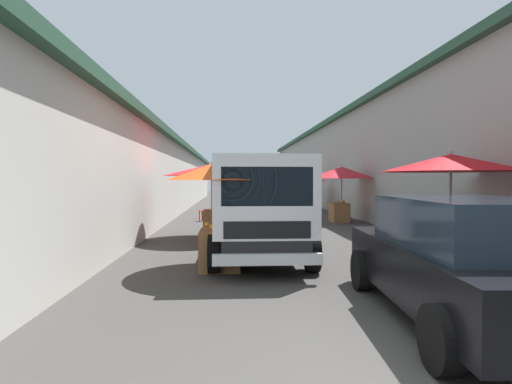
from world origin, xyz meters
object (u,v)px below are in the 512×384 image
object	(u,v)px
fruit_stall_far_right	(341,177)
fruit_stall_near_right	(212,178)
fruit_stall_near_left	(306,183)
fruit_stall_far_left	(450,174)
fruit_stall_mid_lane	(229,183)
plastic_stool	(202,213)
parked_scooter	(218,209)
hatchback_car	(465,259)
delivery_truck	(261,212)
vendor_by_crates	(227,200)

from	to	relation	value
fruit_stall_far_right	fruit_stall_near_right	bearing A→B (deg)	129.99
fruit_stall_near_left	fruit_stall_near_right	size ratio (longest dim) A/B	0.77
fruit_stall_far_left	fruit_stall_near_right	bearing A→B (deg)	50.64
fruit_stall_far_right	fruit_stall_near_left	xyz separation A→B (m)	(5.57, 0.36, -0.24)
fruit_stall_mid_lane	fruit_stall_near_left	size ratio (longest dim) A/B	1.12
fruit_stall_far_left	plastic_stool	xyz separation A→B (m)	(8.78, 5.40, -1.45)
fruit_stall_mid_lane	fruit_stall_near_right	size ratio (longest dim) A/B	0.87
fruit_stall_far_right	parked_scooter	distance (m)	5.26
fruit_stall_far_right	fruit_stall_mid_lane	size ratio (longest dim) A/B	1.09
fruit_stall_far_right	fruit_stall_far_left	size ratio (longest dim) A/B	0.99
fruit_stall_near_left	fruit_stall_far_right	bearing A→B (deg)	-176.26
fruit_stall_far_left	parked_scooter	xyz separation A→B (m)	(9.51, 4.79, -1.33)
fruit_stall_far_right	parked_scooter	bearing A→B (deg)	72.63
fruit_stall_far_left	parked_scooter	size ratio (longest dim) A/B	1.56
hatchback_car	delivery_truck	world-z (taller)	delivery_truck
fruit_stall_far_left	vendor_by_crates	bearing A→B (deg)	28.56
fruit_stall_near_left	vendor_by_crates	size ratio (longest dim) A/B	1.40
fruit_stall_far_right	fruit_stall_far_left	bearing A→B (deg)	179.47
hatchback_car	vendor_by_crates	bearing A→B (deg)	14.29
fruit_stall_near_right	parked_scooter	world-z (taller)	fruit_stall_near_right
vendor_by_crates	fruit_stall_mid_lane	bearing A→B (deg)	-179.20
fruit_stall_far_left	fruit_stall_near_left	size ratio (longest dim) A/B	1.24
fruit_stall_near_left	plastic_stool	size ratio (longest dim) A/B	4.89
fruit_stall_near_right	hatchback_car	world-z (taller)	fruit_stall_near_right
fruit_stall_near_left	delivery_truck	bearing A→B (deg)	165.74
fruit_stall_near_left	vendor_by_crates	world-z (taller)	fruit_stall_near_left
fruit_stall_far_right	fruit_stall_near_right	xyz separation A→B (m)	(-4.07, 4.86, -0.03)
hatchback_car	plastic_stool	bearing A→B (deg)	17.91
hatchback_car	parked_scooter	distance (m)	13.05
hatchback_car	fruit_stall_far_right	bearing A→B (deg)	-8.31
hatchback_car	delivery_truck	size ratio (longest dim) A/B	0.81
hatchback_car	vendor_by_crates	xyz separation A→B (m)	(11.23, 2.86, 0.13)
fruit_stall_far_right	vendor_by_crates	size ratio (longest dim) A/B	1.72
fruit_stall_near_right	hatchback_car	distance (m)	7.82
delivery_truck	hatchback_car	bearing A→B (deg)	-147.39
fruit_stall_mid_lane	fruit_stall_far_left	size ratio (longest dim) A/B	0.90
fruit_stall_far_right	fruit_stall_mid_lane	world-z (taller)	fruit_stall_far_right
fruit_stall_mid_lane	fruit_stall_far_left	bearing A→B (deg)	-88.63
fruit_stall_near_right	vendor_by_crates	distance (m)	4.29
fruit_stall_far_right	vendor_by_crates	xyz separation A→B (m)	(0.11, 4.49, -0.89)
fruit_stall_near_left	hatchback_car	xyz separation A→B (m)	(-16.70, 1.26, -0.78)
fruit_stall_far_left	fruit_stall_near_left	bearing A→B (deg)	1.23
fruit_stall_near_left	parked_scooter	size ratio (longest dim) A/B	1.26
vendor_by_crates	fruit_stall_near_left	bearing A→B (deg)	-37.04
vendor_by_crates	plastic_stool	world-z (taller)	vendor_by_crates
fruit_stall_far_right	fruit_stall_near_left	size ratio (longest dim) A/B	1.22
fruit_stall_far_right	hatchback_car	xyz separation A→B (m)	(-11.12, 1.63, -1.02)
delivery_truck	vendor_by_crates	size ratio (longest dim) A/B	3.25
fruit_stall_far_right	fruit_stall_mid_lane	distance (m)	9.20
fruit_stall_mid_lane	fruit_stall_far_left	distance (m)	4.30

